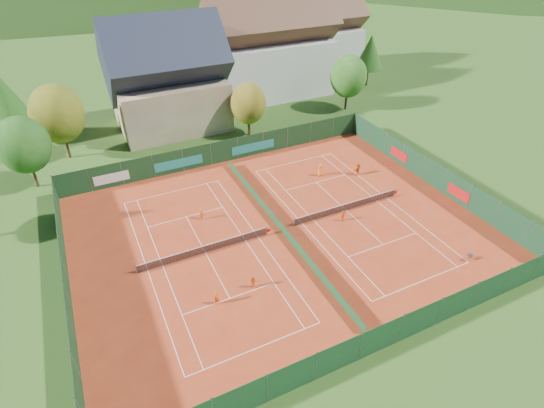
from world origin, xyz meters
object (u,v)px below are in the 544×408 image
(player_right_near, at_px, (343,216))
(hotel_block_b, at_px, (317,36))
(chalet, at_px, (168,82))
(player_left_near, at_px, (217,298))
(ball_hopper, at_px, (470,256))
(player_left_mid, at_px, (253,283))
(player_left_far, at_px, (201,214))
(player_right_far_a, at_px, (320,170))
(hotel_block_a, at_px, (270,51))
(player_right_far_b, at_px, (358,169))

(player_right_near, bearing_deg, hotel_block_b, 37.61)
(chalet, bearing_deg, hotel_block_b, 22.99)
(player_left_near, bearing_deg, player_right_near, 13.94)
(ball_hopper, distance_m, player_left_mid, 20.20)
(ball_hopper, relative_size, player_left_far, 0.63)
(chalet, xyz_separation_m, ball_hopper, (16.69, -41.68, -6.07))
(ball_hopper, xyz_separation_m, player_right_far_a, (-4.48, 19.23, 0.23))
(hotel_block_b, xyz_separation_m, player_right_far_a, (-20.79, -36.46, -5.83))
(player_left_mid, bearing_deg, player_left_far, 112.40)
(ball_hopper, height_order, player_left_mid, player_left_mid)
(hotel_block_a, height_order, player_right_near, hotel_block_a)
(ball_hopper, xyz_separation_m, player_right_far_b, (-0.22, 17.44, 0.23))
(player_left_near, bearing_deg, chalet, 76.30)
(ball_hopper, distance_m, player_left_far, 26.47)
(ball_hopper, bearing_deg, player_right_far_a, 103.13)
(hotel_block_a, relative_size, hotel_block_b, 1.25)
(player_right_near, bearing_deg, hotel_block_a, 50.75)
(hotel_block_b, relative_size, ball_hopper, 21.60)
(ball_hopper, relative_size, player_right_far_a, 0.51)
(player_right_far_b, bearing_deg, ball_hopper, 71.40)
(hotel_block_b, bearing_deg, player_left_far, -133.41)
(player_left_mid, bearing_deg, player_right_near, 39.14)
(player_right_near, xyz_separation_m, player_right_far_a, (2.64, 8.96, 0.14))
(player_left_near, relative_size, player_right_far_b, 0.94)
(player_left_near, distance_m, player_right_near, 16.55)
(hotel_block_b, relative_size, player_left_far, 13.54)
(hotel_block_a, xyz_separation_m, ball_hopper, (-2.31, -47.68, -6.83))
(player_right_far_b, bearing_deg, player_right_near, 26.76)
(hotel_block_a, distance_m, player_left_far, 38.73)
(player_left_near, distance_m, player_right_far_a, 23.16)
(chalet, distance_m, player_right_far_a, 26.22)
(chalet, xyz_separation_m, player_right_far_a, (12.21, -22.46, -5.84))
(player_right_far_b, bearing_deg, player_left_far, -17.99)
(hotel_block_b, distance_m, player_left_mid, 61.89)
(hotel_block_b, distance_m, player_right_far_a, 42.37)
(hotel_block_b, bearing_deg, player_right_far_a, -119.69)
(hotel_block_a, height_order, hotel_block_b, hotel_block_a)
(hotel_block_b, bearing_deg, player_right_near, -117.29)
(chalet, distance_m, hotel_block_a, 19.94)
(chalet, xyz_separation_m, player_left_near, (-6.16, -36.55, -5.89))
(chalet, height_order, player_right_far_b, chalet)
(ball_hopper, bearing_deg, player_right_near, 124.76)
(player_right_far_a, bearing_deg, chalet, -57.40)
(player_left_near, bearing_deg, player_left_mid, 2.16)
(hotel_block_a, bearing_deg, chalet, -162.47)
(ball_hopper, distance_m, player_left_near, 23.43)
(player_right_far_a, distance_m, player_right_far_b, 4.62)
(player_right_far_a, bearing_deg, hotel_block_b, -115.63)
(player_right_far_b, bearing_deg, player_left_near, 9.21)
(ball_hopper, xyz_separation_m, player_left_mid, (-19.43, 5.51, 0.11))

